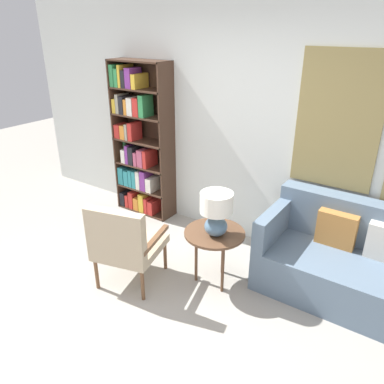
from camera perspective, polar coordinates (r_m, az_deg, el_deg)
The scene contains 7 objects.
ground_plane at distance 3.49m, azimuth -12.49°, elevation -19.20°, with size 14.00×14.00×0.00m, color #9E998E.
wall_back at distance 4.24m, azimuth 6.77°, elevation 10.30°, with size 6.40×0.08×2.70m.
bookshelf at distance 4.94m, azimuth -8.09°, elevation 7.11°, with size 0.81×0.30×1.98m.
armchair at distance 3.60m, azimuth -10.31°, elevation -7.45°, with size 0.71×0.72×0.88m.
couch at distance 3.83m, azimuth 23.44°, elevation -10.13°, with size 1.66×0.84×0.87m.
side_table at distance 3.59m, azimuth 3.45°, elevation -6.84°, with size 0.58×0.58×0.57m.
table_lamp at distance 3.40m, azimuth 3.73°, elevation -2.83°, with size 0.30×0.30×0.43m.
Camera 1 is at (1.98, -1.62, 2.37)m, focal length 35.00 mm.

